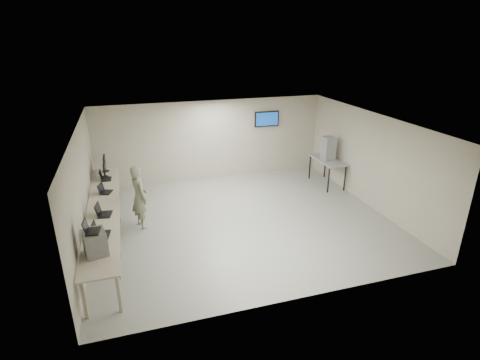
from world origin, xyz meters
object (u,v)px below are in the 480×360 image
object	(u,v)px
soldier	(139,197)
side_table	(328,161)
equipment_box	(95,243)
workbench	(104,211)

from	to	relation	value
soldier	side_table	size ratio (longest dim) A/B	1.14
equipment_box	workbench	bearing A→B (deg)	75.08
workbench	side_table	world-z (taller)	side_table
workbench	soldier	distance (m)	1.02
workbench	equipment_box	world-z (taller)	equipment_box
workbench	equipment_box	xyz separation A→B (m)	(-0.06, -2.12, 0.32)
workbench	soldier	size ratio (longest dim) A/B	3.44
workbench	equipment_box	size ratio (longest dim) A/B	12.35
workbench	soldier	xyz separation A→B (m)	(0.88, 0.50, 0.04)
workbench	side_table	distance (m)	7.39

